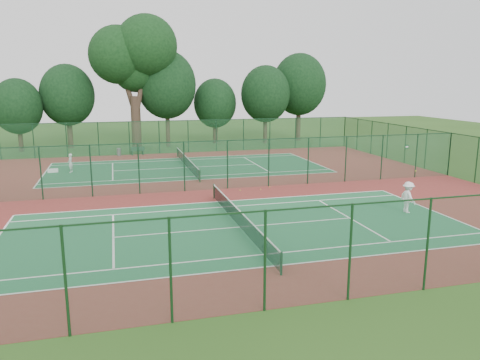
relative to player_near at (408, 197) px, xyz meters
name	(u,v)px	position (x,y,z in m)	size (l,w,h in m)	color
ground	(206,190)	(-10.18, 8.83, -0.93)	(120.00, 120.00, 0.00)	#284C17
red_pad	(206,190)	(-10.18, 8.83, -0.93)	(40.00, 36.00, 0.01)	maroon
court_near	(239,227)	(-10.18, -0.17, -0.92)	(23.77, 10.97, 0.01)	#1F6238
court_far	(187,168)	(-10.18, 17.83, -0.92)	(23.77, 10.97, 0.01)	#1A552F
fence_north	(174,137)	(-10.18, 26.83, 0.83)	(40.00, 0.09, 3.50)	#1C542C
fence_south	(309,256)	(-10.18, -9.17, 0.83)	(40.00, 0.09, 3.50)	#16442C
fence_east	(449,154)	(9.82, 8.83, 0.83)	(0.09, 36.00, 3.50)	#194B2C
fence_divider	(206,165)	(-10.18, 8.83, 0.83)	(40.00, 0.09, 3.50)	#1C5433
tennis_net_near	(239,217)	(-10.18, -0.17, -0.39)	(0.10, 12.90, 0.97)	#143820
tennis_net_far	(187,162)	(-10.18, 17.83, -0.39)	(0.10, 12.90, 0.97)	#14371A
player_near	(408,197)	(0.00, 0.00, 0.00)	(1.18, 0.68, 1.83)	white
player_far	(70,163)	(-19.96, 18.06, -0.12)	(0.58, 0.38, 1.59)	silver
trash_bin	(119,152)	(-15.92, 26.42, -0.54)	(0.43, 0.43, 0.78)	slate
bench	(138,151)	(-14.03, 26.36, -0.48)	(1.46, 0.69, 0.87)	#11321C
kit_bag	(53,171)	(-21.43, 18.51, -0.77)	(0.83, 0.31, 0.31)	white
stray_ball_a	(270,187)	(-5.62, 8.36, -0.89)	(0.07, 0.07, 0.07)	gold
stray_ball_b	(261,189)	(-6.47, 7.85, -0.89)	(0.07, 0.07, 0.07)	#B9D230
stray_ball_c	(240,190)	(-7.96, 7.94, -0.89)	(0.07, 0.07, 0.07)	#ABC22D
big_tree	(134,54)	(-13.75, 31.17, 9.47)	(9.57, 7.00, 14.70)	#37271E
evergreen_row	(172,145)	(-9.68, 33.08, -0.93)	(39.00, 5.00, 12.00)	black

